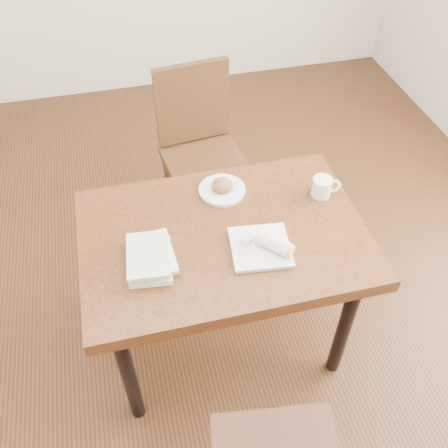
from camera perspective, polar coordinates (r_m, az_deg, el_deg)
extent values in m
cube|color=#472814|center=(2.56, 0.00, -12.71)|extent=(4.00, 5.00, 0.01)
cube|color=brown|center=(1.98, 0.00, -1.62)|extent=(1.12, 0.77, 0.06)
cylinder|color=black|center=(2.10, -10.88, -16.48)|extent=(0.06, 0.06, 0.69)
cylinder|color=black|center=(2.23, 13.63, -11.27)|extent=(0.06, 0.06, 0.69)
cylinder|color=black|center=(2.42, -12.33, -4.73)|extent=(0.06, 0.06, 0.69)
cylinder|color=black|center=(2.54, 8.58, -0.93)|extent=(0.06, 0.06, 0.69)
cylinder|color=#422312|center=(2.11, 10.13, -23.20)|extent=(0.04, 0.04, 0.45)
cylinder|color=#402912|center=(3.06, 0.08, 6.16)|extent=(0.04, 0.04, 0.45)
cylinder|color=#402912|center=(2.98, -6.42, 4.57)|extent=(0.04, 0.04, 0.45)
cylinder|color=#402912|center=(2.81, 2.67, 1.78)|extent=(0.04, 0.04, 0.45)
cylinder|color=#402912|center=(2.73, -4.34, -0.07)|extent=(0.04, 0.04, 0.45)
cube|color=#402912|center=(2.73, -2.14, 7.03)|extent=(0.47, 0.47, 0.04)
cube|color=#402912|center=(2.73, -3.63, 13.63)|extent=(0.40, 0.09, 0.45)
cylinder|color=white|center=(2.12, -0.21, 3.82)|extent=(0.20, 0.20, 0.01)
cylinder|color=white|center=(2.12, -0.22, 4.00)|extent=(0.20, 0.20, 0.01)
ellipsoid|color=#B27538|center=(2.10, -0.22, 4.46)|extent=(0.11, 0.11, 0.05)
cylinder|color=white|center=(2.13, 11.11, 4.18)|extent=(0.08, 0.08, 0.08)
torus|color=white|center=(2.14, 12.35, 4.24)|extent=(0.07, 0.02, 0.07)
cylinder|color=tan|center=(2.10, 11.25, 4.96)|extent=(0.07, 0.07, 0.01)
cylinder|color=#F2E5CC|center=(2.10, 11.26, 5.01)|extent=(0.05, 0.05, 0.00)
cube|color=white|center=(1.90, 4.17, -2.74)|extent=(0.24, 0.24, 0.01)
cube|color=white|center=(1.89, 4.18, -2.56)|extent=(0.25, 0.25, 0.01)
cylinder|color=white|center=(1.86, 5.70, -2.20)|extent=(0.13, 0.14, 0.06)
cylinder|color=yellow|center=(1.85, 7.55, -3.06)|extent=(0.05, 0.05, 0.05)
cylinder|color=silver|center=(1.89, 2.57, -1.76)|extent=(0.05, 0.05, 0.03)
cylinder|color=red|center=(1.88, 2.58, -1.55)|extent=(0.04, 0.04, 0.01)
cube|color=white|center=(1.86, -8.41, -4.21)|extent=(0.18, 0.24, 0.02)
cube|color=silver|center=(1.85, -8.16, -3.48)|extent=(0.16, 0.23, 0.02)
cube|color=#A4C885|center=(1.83, -8.71, -3.53)|extent=(0.17, 0.24, 0.02)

